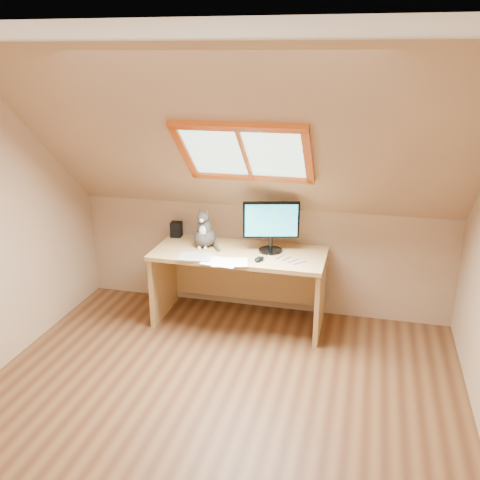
% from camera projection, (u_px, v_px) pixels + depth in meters
% --- Properties ---
extents(ground, '(3.50, 3.50, 0.00)m').
position_uv_depth(ground, '(208.00, 417.00, 3.62)').
color(ground, brown).
rests_on(ground, ground).
extents(room_shell, '(3.52, 3.52, 2.41)m').
position_uv_depth(room_shell, '(199.00, 219.00, 3.06)').
color(room_shell, tan).
rests_on(room_shell, ground).
extents(desk, '(1.51, 0.66, 0.69)m').
position_uv_depth(desk, '(241.00, 271.00, 4.82)').
color(desk, tan).
rests_on(desk, ground).
extents(monitor, '(0.48, 0.21, 0.45)m').
position_uv_depth(monitor, '(271.00, 223.00, 4.60)').
color(monitor, black).
rests_on(monitor, desk).
extents(cat, '(0.21, 0.25, 0.36)m').
position_uv_depth(cat, '(204.00, 233.00, 4.77)').
color(cat, '#433D3B').
rests_on(cat, desk).
extents(desk_speaker, '(0.11, 0.11, 0.14)m').
position_uv_depth(desk_speaker, '(176.00, 229.00, 5.05)').
color(desk_speaker, black).
rests_on(desk_speaker, desk).
extents(graphics_tablet, '(0.29, 0.22, 0.01)m').
position_uv_depth(graphics_tablet, '(195.00, 257.00, 4.54)').
color(graphics_tablet, '#B2B2B7').
rests_on(graphics_tablet, desk).
extents(mouse, '(0.10, 0.13, 0.03)m').
position_uv_depth(mouse, '(259.00, 259.00, 4.47)').
color(mouse, black).
rests_on(mouse, desk).
extents(papers, '(0.33, 0.27, 0.00)m').
position_uv_depth(papers, '(225.00, 261.00, 4.46)').
color(papers, white).
rests_on(papers, desk).
extents(cables, '(0.51, 0.26, 0.01)m').
position_uv_depth(cables, '(278.00, 259.00, 4.49)').
color(cables, silver).
rests_on(cables, desk).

